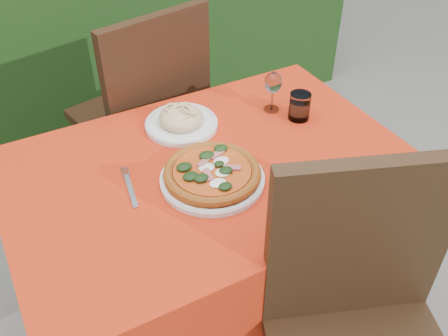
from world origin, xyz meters
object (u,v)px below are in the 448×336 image
water_glass (299,107)px  chair_near (362,326)px  chair_far (147,109)px  fork (131,191)px  pizza_plate (212,175)px  pasta_plate (181,120)px  wine_glass (273,84)px

water_glass → chair_near: bearing=-111.6°
chair_far → fork: 0.71m
pizza_plate → pasta_plate: bearing=82.5°
chair_far → fork: (-0.29, -0.64, 0.16)m
chair_near → pasta_plate: (-0.11, 0.85, 0.17)m
wine_glass → fork: (-0.60, -0.18, -0.10)m
chair_far → fork: bearing=53.8°
pizza_plate → wine_glass: (0.37, 0.25, 0.08)m
chair_near → water_glass: size_ratio=10.78×
chair_far → pizza_plate: (-0.06, -0.71, 0.18)m
pasta_plate → wine_glass: wine_glass is taller
pizza_plate → fork: 0.24m
chair_near → fork: (-0.38, 0.61, 0.15)m
fork → chair_far: bearing=75.2°
chair_near → pizza_plate: (-0.15, 0.54, 0.17)m
water_glass → wine_glass: 0.12m
pizza_plate → fork: (-0.23, 0.07, -0.02)m
chair_far → water_glass: bearing=112.3°
chair_far → water_glass: size_ratio=10.64×
chair_far → pasta_plate: bearing=76.1°
wine_glass → fork: bearing=-163.6°
pizza_plate → wine_glass: 0.46m
chair_far → fork: size_ratio=5.02×
chair_near → water_glass: (0.28, 0.70, 0.19)m
pasta_plate → fork: bearing=-139.0°
pizza_plate → wine_glass: wine_glass is taller
pasta_plate → chair_near: bearing=-82.6°
chair_near → fork: 0.74m
chair_far → pizza_plate: chair_far is taller
chair_near → wine_glass: size_ratio=6.92×
water_glass → pasta_plate: bearing=158.9°
water_glass → fork: water_glass is taller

